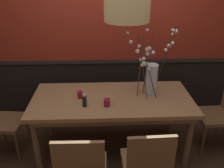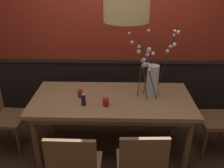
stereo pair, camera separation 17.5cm
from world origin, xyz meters
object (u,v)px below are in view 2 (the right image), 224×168
Objects in this scene: chair_far_side_right at (132,86)px; chair_far_side_left at (98,87)px; chair_near_side_right at (141,165)px; dining_table at (112,104)px; pendant_lamp at (127,9)px; candle_holder_nearer_edge at (106,102)px; chair_near_side_left at (75,168)px; candle_holder_nearer_center at (80,94)px; vase_with_blossoms at (152,77)px; condiment_bottle at (83,100)px; chair_head_west_end at (2,112)px.

chair_far_side_right is 1.06× the size of chair_far_side_left.
dining_table is at bearing 109.42° from chair_near_side_right.
chair_far_side_right is (0.29, 0.84, -0.16)m from dining_table.
chair_near_side_right is at bearing -79.19° from pendant_lamp.
chair_far_side_left is at bearing -178.94° from chair_far_side_right.
candle_holder_nearer_edge is at bearing 119.10° from chair_near_side_right.
candle_holder_nearer_center is (-0.06, 0.88, 0.30)m from chair_near_side_left.
condiment_bottle is at bearing -160.17° from vase_with_blossoms.
candle_holder_nearer_edge is (1.31, -0.20, 0.27)m from chair_head_west_end.
pendant_lamp is at bearing -66.44° from chair_far_side_left.
chair_near_side_right reaches higher than candle_holder_nearer_center.
chair_near_side_right is at bearing -51.37° from candle_holder_nearer_center.
chair_head_west_end reaches higher than candle_holder_nearer_center.
dining_table is 0.58m from vase_with_blossoms.
candle_holder_nearer_center reaches higher than candle_holder_nearer_edge.
chair_head_west_end is at bearing 140.07° from chair_near_side_left.
candle_holder_nearer_center is 1.12m from pendant_lamp.
candle_holder_nearer_center is (-0.38, 0.01, 0.13)m from dining_table.
pendant_lamp reaches higher than chair_far_side_right.
pendant_lamp is at bearing -98.86° from chair_far_side_right.
chair_far_side_right is at bearing 71.22° from dining_table.
dining_table is 21.41× the size of candle_holder_nearer_center.
chair_far_side_right is 0.90m from vase_with_blossoms.
chair_head_west_end is 1.04× the size of pendant_lamp.
chair_head_west_end reaches higher than candle_holder_nearer_edge.
candle_holder_nearer_center is 0.62× the size of condiment_bottle.
chair_far_side_right is at bearing 59.59° from condiment_bottle.
chair_head_west_end is 1.39m from chair_near_side_left.
chair_near_side_left is (-0.60, -1.72, -0.01)m from chair_far_side_right.
candle_holder_nearer_edge is (-0.35, -1.03, 0.29)m from chair_far_side_right.
chair_head_west_end reaches higher than dining_table.
dining_table is 2.24× the size of vase_with_blossoms.
dining_table is 2.19× the size of chair_far_side_left.
chair_head_west_end is 1.06× the size of chair_near_side_left.
condiment_bottle is (0.00, 0.69, 0.32)m from chair_near_side_left.
chair_far_side_right is 1.67m from chair_near_side_right.
pendant_lamp reaches higher than chair_near_side_left.
condiment_bottle is (-0.79, -0.28, -0.16)m from vase_with_blossoms.
chair_far_side_right is at bearing 51.50° from candle_holder_nearer_center.
chair_far_side_right is (1.67, 0.83, -0.02)m from chair_head_west_end.
chair_far_side_left is 9.78× the size of candle_holder_nearer_center.
chair_near_side_left is 1.71m from chair_far_side_left.
condiment_bottle is at bearing -71.45° from candle_holder_nearer_center.
pendant_lamp is at bearing 14.30° from condiment_bottle.
condiment_bottle is 1.07m from pendant_lamp.
pendant_lamp is (1.52, -0.08, 1.26)m from chair_head_west_end.
chair_near_side_left is (-0.32, -0.87, -0.17)m from dining_table.
dining_table is 0.95m from chair_near_side_left.
condiment_bottle is (-0.25, 0.01, 0.02)m from candle_holder_nearer_edge.
dining_table is 1.13m from pendant_lamp.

